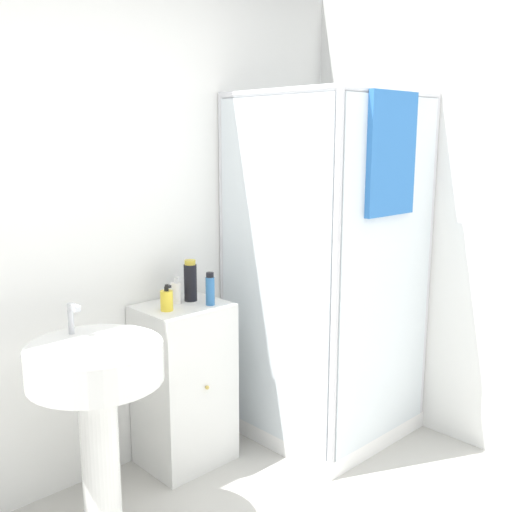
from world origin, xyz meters
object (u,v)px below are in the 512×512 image
at_px(sink, 97,392).
at_px(shampoo_bottle_tall_black, 190,281).
at_px(soap_dispenser, 167,300).
at_px(shampoo_bottle_blue, 210,289).
at_px(lotion_bottle_white, 176,292).

bearing_deg(sink, shampoo_bottle_tall_black, 23.86).
height_order(sink, soap_dispenser, sink).
relative_size(sink, shampoo_bottle_tall_black, 4.69).
height_order(shampoo_bottle_tall_black, shampoo_bottle_blue, shampoo_bottle_tall_black).
bearing_deg(sink, soap_dispenser, 25.79).
xyz_separation_m(sink, shampoo_bottle_blue, (0.74, 0.18, 0.26)).
relative_size(shampoo_bottle_tall_black, shampoo_bottle_blue, 1.28).
height_order(shampoo_bottle_tall_black, lotion_bottle_white, shampoo_bottle_tall_black).
xyz_separation_m(soap_dispenser, shampoo_bottle_blue, (0.21, -0.07, 0.03)).
distance_m(sink, shampoo_bottle_tall_black, 0.83).
xyz_separation_m(sink, shampoo_bottle_tall_black, (0.72, 0.32, 0.28)).
distance_m(sink, lotion_bottle_white, 0.75).
relative_size(shampoo_bottle_blue, lotion_bottle_white, 1.20).
bearing_deg(lotion_bottle_white, sink, -152.55).
bearing_deg(lotion_bottle_white, shampoo_bottle_tall_black, -8.53).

